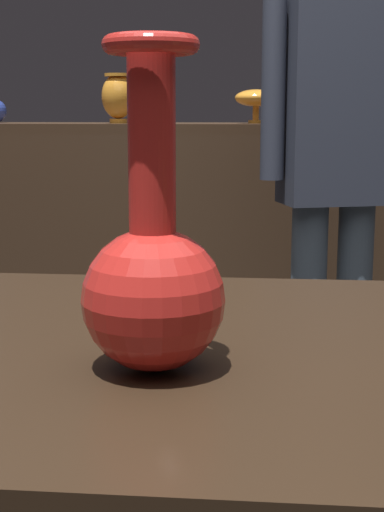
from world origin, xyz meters
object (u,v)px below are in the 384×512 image
Objects in this scene: shelf_vase_left at (118,96)px; visitor_center_back at (336,157)px; shelf_vase_center at (256,99)px; vase_centerpiece at (153,272)px.

shelf_vase_left is 0.12× the size of visitor_center_back.
shelf_vase_center is 0.68m from visitor_center_back.
vase_centerpiece is 1.88× the size of shelf_vase_center.
vase_centerpiece is at bearing -78.40° from shelf_vase_left.
shelf_vase_center is (0.52, 0.04, -0.01)m from shelf_vase_left.
visitor_center_back is (0.31, 1.65, 0.01)m from vase_centerpiece.
shelf_vase_left is (-0.46, 2.22, 0.20)m from vase_centerpiece.
visitor_center_back reaches higher than shelf_vase_left.
visitor_center_back is at bearing 79.29° from vase_centerpiece.
visitor_center_back is (0.77, -0.57, -0.19)m from shelf_vase_left.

